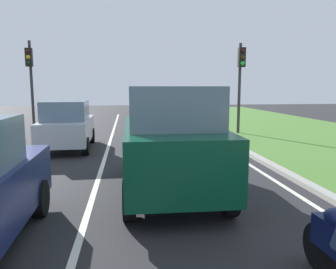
# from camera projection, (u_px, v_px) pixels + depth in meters

# --- Properties ---
(ground_plane) EXTENTS (60.00, 60.00, 0.00)m
(ground_plane) POSITION_uv_depth(u_px,v_px,m) (127.00, 150.00, 11.82)
(ground_plane) COLOR #262628
(lane_line_center) EXTENTS (0.12, 32.00, 0.01)m
(lane_line_center) POSITION_uv_depth(u_px,v_px,m) (107.00, 151.00, 11.73)
(lane_line_center) COLOR silver
(lane_line_center) RESTS_ON ground
(lane_line_right_edge) EXTENTS (0.12, 32.00, 0.01)m
(lane_line_right_edge) POSITION_uv_depth(u_px,v_px,m) (223.00, 148.00, 12.26)
(lane_line_right_edge) COLOR silver
(lane_line_right_edge) RESTS_ON ground
(curb_right) EXTENTS (0.24, 48.00, 0.12)m
(curb_right) POSITION_uv_depth(u_px,v_px,m) (236.00, 146.00, 12.31)
(curb_right) COLOR #9E9B93
(curb_right) RESTS_ON ground
(car_suv_ahead) EXTENTS (2.02, 4.53, 2.28)m
(car_suv_ahead) POSITION_uv_depth(u_px,v_px,m) (170.00, 139.00, 7.01)
(car_suv_ahead) COLOR #0C472D
(car_suv_ahead) RESTS_ON ground
(car_hatchback_far) EXTENTS (1.81, 3.74, 1.78)m
(car_hatchback_far) POSITION_uv_depth(u_px,v_px,m) (67.00, 125.00, 11.94)
(car_hatchback_far) COLOR #B7BABF
(car_hatchback_far) RESTS_ON ground
(traffic_light_near_right) EXTENTS (0.32, 0.50, 4.32)m
(traffic_light_near_right) POSITION_uv_depth(u_px,v_px,m) (241.00, 73.00, 15.41)
(traffic_light_near_right) COLOR #2D2D2D
(traffic_light_near_right) RESTS_ON ground
(traffic_light_overhead_left) EXTENTS (0.32, 0.50, 4.57)m
(traffic_light_overhead_left) POSITION_uv_depth(u_px,v_px,m) (30.00, 72.00, 16.34)
(traffic_light_overhead_left) COLOR #2D2D2D
(traffic_light_overhead_left) RESTS_ON ground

